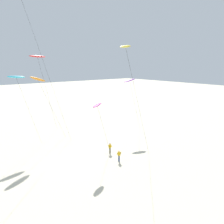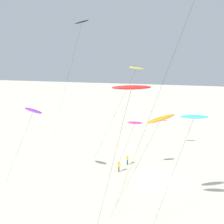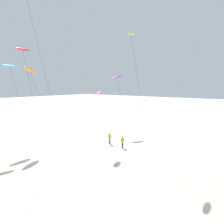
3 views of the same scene
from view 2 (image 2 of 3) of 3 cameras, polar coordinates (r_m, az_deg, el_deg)
The scene contains 10 objects.
ground_plane at distance 39.87m, azimuth 10.20°, elevation -14.35°, with size 260.00×260.00×0.00m, color beige.
kite_black at distance 54.59m, azimuth -6.69°, elevation 18.65°, with size 2.45×8.27×24.77m.
kite_cyan at distance 26.92m, azimuth 17.40°, elevation -1.12°, with size 1.42×4.78×12.06m.
kite_purple at distance 36.37m, azimuth -16.86°, elevation 0.22°, with size 1.73×5.88×10.96m.
kite_magenta at distance 38.64m, azimuth 5.00°, elevation -2.41°, with size 1.80×4.05×8.33m.
kite_orange at distance 27.27m, azimuth 10.50°, elevation -1.56°, with size 2.25×6.57×12.02m.
kite_yellow at distance 42.43m, azimuth 5.21°, elevation 9.27°, with size 2.53×8.12×16.10m.
kite_red at distance 21.79m, azimuth 4.20°, elevation 5.22°, with size 1.67×5.11×15.38m.
kite_flyer_nearest at distance 41.32m, azimuth 1.49°, elevation -11.79°, with size 0.53×0.56×1.67m.
kite_flyer_middle at distance 43.90m, azimuth 3.39°, elevation -10.33°, with size 0.71×0.70×1.67m.
Camera 2 is at (-35.63, -2.80, 17.65)m, focal length 41.88 mm.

